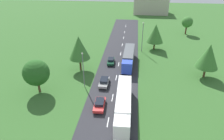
{
  "coord_description": "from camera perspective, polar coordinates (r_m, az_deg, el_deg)",
  "views": [
    {
      "loc": [
        3.59,
        0.58,
        24.08
      ],
      "look_at": [
        -0.96,
        41.42,
        2.09
      ],
      "focal_mm": 33.05,
      "sensor_mm": 36.0,
      "label": 1
    }
  ],
  "objects": [
    {
      "name": "truck_second",
      "position": [
        36.16,
        3.19,
        -9.21
      ],
      "size": [
        2.76,
        14.44,
        3.6
      ],
      "color": "white",
      "rests_on": "road"
    },
    {
      "name": "lamppost_third",
      "position": [
        60.56,
        8.44,
        9.35
      ],
      "size": [
        0.36,
        0.36,
        8.78
      ],
      "color": "slate",
      "rests_on": "ground"
    },
    {
      "name": "lamppost_second",
      "position": [
        42.72,
        -7.96,
        0.49
      ],
      "size": [
        0.36,
        0.36,
        7.93
      ],
      "color": "slate",
      "rests_on": "ground"
    },
    {
      "name": "distant_building",
      "position": [
        110.68,
        10.61,
        17.13
      ],
      "size": [
        16.82,
        10.47,
        7.55
      ],
      "primitive_type": "cube",
      "color": "#B2A899",
      "rests_on": "ground"
    },
    {
      "name": "car_fourth",
      "position": [
        44.62,
        -2.2,
        -3.29
      ],
      "size": [
        1.96,
        4.29,
        1.45
      ],
      "color": "gray",
      "rests_on": "road"
    },
    {
      "name": "tree_ash",
      "position": [
        62.94,
        11.93,
        9.89
      ],
      "size": [
        4.92,
        4.92,
        7.71
      ],
      "color": "#513823",
      "rests_on": "ground"
    },
    {
      "name": "car_fifth",
      "position": [
        53.91,
        -0.31,
        2.55
      ],
      "size": [
        1.94,
        3.99,
        1.36
      ],
      "color": "#19472D",
      "rests_on": "road"
    },
    {
      "name": "road",
      "position": [
        34.11,
        -1.61,
        -16.69
      ],
      "size": [
        10.0,
        140.0,
        0.06
      ],
      "primitive_type": "cube",
      "color": "#2B2B30",
      "rests_on": "ground"
    },
    {
      "name": "tree_oak",
      "position": [
        49.11,
        -9.09,
        6.13
      ],
      "size": [
        4.98,
        4.98,
        8.72
      ],
      "color": "#513823",
      "rests_on": "ground"
    },
    {
      "name": "tree_elm",
      "position": [
        43.27,
        -20.23,
        -0.72
      ],
      "size": [
        5.24,
        5.24,
        7.08
      ],
      "color": "#513823",
      "rests_on": "ground"
    },
    {
      "name": "truck_third",
      "position": [
        53.09,
        4.6,
        3.55
      ],
      "size": [
        2.85,
        12.72,
        3.44
      ],
      "color": "blue",
      "rests_on": "road"
    },
    {
      "name": "tree_birch",
      "position": [
        80.36,
        20.11,
        12.31
      ],
      "size": [
        3.88,
        3.88,
        6.39
      ],
      "color": "#513823",
      "rests_on": "ground"
    },
    {
      "name": "tree_maple",
      "position": [
        50.38,
        25.11,
        3.52
      ],
      "size": [
        4.99,
        4.99,
        8.08
      ],
      "color": "#513823",
      "rests_on": "ground"
    },
    {
      "name": "car_third",
      "position": [
        38.26,
        -3.46,
        -9.41
      ],
      "size": [
        2.0,
        4.3,
        1.37
      ],
      "color": "red",
      "rests_on": "road"
    },
    {
      "name": "lane_marking_centre",
      "position": [
        33.09,
        -1.96,
        -18.39
      ],
      "size": [
        0.16,
        124.78,
        0.01
      ],
      "color": "white",
      "rests_on": "road"
    }
  ]
}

